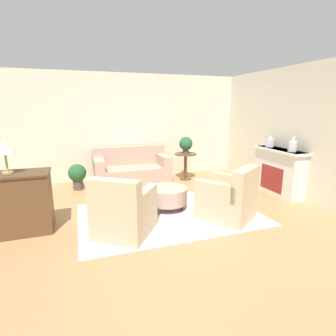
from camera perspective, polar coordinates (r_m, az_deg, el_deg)
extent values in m
plane|color=#AD7F51|center=(4.91, 0.42, -10.09)|extent=(16.00, 16.00, 0.00)
cube|color=beige|center=(7.34, -7.16, 8.91)|extent=(9.71, 0.12, 2.80)
cube|color=beige|center=(6.19, 27.68, 6.70)|extent=(0.12, 9.84, 2.80)
cube|color=#BCB2C1|center=(4.91, 0.42, -10.04)|extent=(3.23, 2.10, 0.01)
cube|color=tan|center=(6.89, -7.74, -1.44)|extent=(1.91, 0.90, 0.42)
cube|color=tan|center=(7.13, -8.41, 2.78)|extent=(1.91, 0.20, 0.49)
cube|color=tan|center=(6.69, -14.83, 0.82)|extent=(0.24, 0.86, 0.27)
cube|color=tan|center=(7.00, -1.07, 1.80)|extent=(0.24, 0.86, 0.27)
cube|color=brown|center=(6.55, -6.97, -3.86)|extent=(1.72, 0.05, 0.06)
cube|color=#C6B289|center=(4.23, -9.25, -11.08)|extent=(1.13, 1.16, 0.41)
cube|color=#C6B289|center=(3.77, -11.69, -6.47)|extent=(0.75, 0.60, 0.54)
cube|color=#C6B289|center=(4.00, -5.19, -6.94)|extent=(0.59, 0.77, 0.29)
cube|color=#C6B289|center=(4.25, -13.19, -5.98)|extent=(0.59, 0.77, 0.29)
cube|color=brown|center=(4.64, -7.02, -11.12)|extent=(0.60, 0.44, 0.06)
cube|color=#C6B289|center=(4.82, 12.40, -8.12)|extent=(1.13, 1.16, 0.41)
cube|color=#C6B289|center=(4.55, 16.57, -3.33)|extent=(0.75, 0.60, 0.54)
cube|color=#C6B289|center=(4.99, 13.90, -3.15)|extent=(0.59, 0.77, 0.29)
cube|color=#C6B289|center=(4.43, 10.71, -5.05)|extent=(0.59, 0.77, 0.29)
cube|color=brown|center=(5.05, 8.04, -9.08)|extent=(0.60, 0.44, 0.06)
cylinder|color=tan|center=(5.09, -0.16, -5.91)|extent=(0.77, 0.77, 0.29)
cylinder|color=brown|center=(4.89, -1.87, -9.31)|extent=(0.05, 0.05, 0.12)
cylinder|color=brown|center=(5.03, 3.20, -8.66)|extent=(0.05, 0.05, 0.12)
cylinder|color=brown|center=(5.30, -3.34, -7.49)|extent=(0.05, 0.05, 0.12)
cylinder|color=brown|center=(5.43, 1.38, -6.95)|extent=(0.05, 0.05, 0.12)
cylinder|color=brown|center=(7.05, 3.87, 3.07)|extent=(0.58, 0.58, 0.03)
cylinder|color=brown|center=(7.12, 3.83, 0.24)|extent=(0.08, 0.08, 0.69)
cylinder|color=brown|center=(7.21, 3.79, -2.30)|extent=(0.32, 0.32, 0.03)
cube|color=silver|center=(6.44, 22.90, -0.68)|extent=(0.36, 1.26, 1.02)
cube|color=maroon|center=(6.37, 21.64, -2.12)|extent=(0.02, 0.70, 0.56)
cube|color=silver|center=(6.34, 23.16, 3.57)|extent=(0.44, 1.36, 0.05)
cube|color=brown|center=(4.73, -30.76, -6.71)|extent=(1.11, 0.54, 0.97)
cube|color=#4E341E|center=(4.61, -31.44, -1.22)|extent=(1.15, 0.58, 0.03)
cylinder|color=silver|center=(6.58, 21.25, 5.07)|extent=(0.20, 0.20, 0.18)
cylinder|color=silver|center=(6.56, 21.34, 6.14)|extent=(0.09, 0.09, 0.07)
cylinder|color=silver|center=(6.07, 25.45, 4.27)|extent=(0.18, 0.18, 0.22)
cylinder|color=silver|center=(6.05, 25.60, 5.72)|extent=(0.08, 0.08, 0.09)
cylinder|color=#4C4742|center=(7.04, 3.88, 3.65)|extent=(0.16, 0.16, 0.12)
sphere|color=#23562D|center=(7.01, 3.91, 5.33)|extent=(0.36, 0.36, 0.36)
cylinder|color=#4C4742|center=(6.65, -18.98, -3.46)|extent=(0.23, 0.23, 0.23)
sphere|color=#23562D|center=(6.57, -19.17, -1.01)|extent=(0.42, 0.42, 0.42)
cylinder|color=tan|center=(4.60, -31.49, -0.86)|extent=(0.16, 0.16, 0.03)
cylinder|color=tan|center=(4.57, -31.72, 0.99)|extent=(0.03, 0.03, 0.27)
cone|color=silver|center=(4.54, -32.08, 3.91)|extent=(0.28, 0.28, 0.20)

